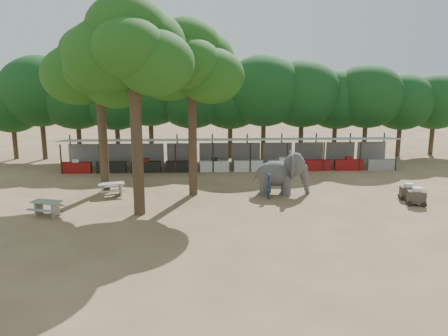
{
  "coord_description": "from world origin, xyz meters",
  "views": [
    {
      "loc": [
        -2.31,
        -22.19,
        7.89
      ],
      "look_at": [
        -1.0,
        5.0,
        2.0
      ],
      "focal_mm": 35.0,
      "sensor_mm": 36.0,
      "label": 1
    }
  ],
  "objects_px": {
    "elephant": "(282,173)",
    "cart_front": "(417,196)",
    "yard_tree_center": "(131,49)",
    "cart_back": "(408,192)",
    "yard_tree_left": "(97,69)",
    "picnic_table_near": "(47,206)",
    "yard_tree_back": "(189,63)",
    "handler": "(269,186)",
    "picnic_table_far": "(111,188)"
  },
  "relations": [
    {
      "from": "handler",
      "to": "picnic_table_far",
      "type": "distance_m",
      "value": 10.37
    },
    {
      "from": "yard_tree_back",
      "to": "cart_front",
      "type": "height_order",
      "value": "yard_tree_back"
    },
    {
      "from": "yard_tree_back",
      "to": "cart_front",
      "type": "distance_m",
      "value": 16.31
    },
    {
      "from": "cart_front",
      "to": "cart_back",
      "type": "bearing_deg",
      "value": 103.75
    },
    {
      "from": "elephant",
      "to": "cart_back",
      "type": "relative_size",
      "value": 3.12
    },
    {
      "from": "yard_tree_left",
      "to": "cart_back",
      "type": "xyz_separation_m",
      "value": [
        19.9,
        -3.05,
        -7.68
      ]
    },
    {
      "from": "yard_tree_left",
      "to": "picnic_table_near",
      "type": "relative_size",
      "value": 5.5
    },
    {
      "from": "yard_tree_left",
      "to": "cart_back",
      "type": "relative_size",
      "value": 9.25
    },
    {
      "from": "yard_tree_center",
      "to": "elephant",
      "type": "bearing_deg",
      "value": 22.48
    },
    {
      "from": "yard_tree_left",
      "to": "cart_front",
      "type": "relative_size",
      "value": 8.41
    },
    {
      "from": "yard_tree_center",
      "to": "cart_back",
      "type": "xyz_separation_m",
      "value": [
        16.9,
        1.95,
        -8.68
      ]
    },
    {
      "from": "yard_tree_left",
      "to": "cart_back",
      "type": "height_order",
      "value": "yard_tree_left"
    },
    {
      "from": "handler",
      "to": "cart_front",
      "type": "xyz_separation_m",
      "value": [
        8.8,
        -1.86,
        -0.28
      ]
    },
    {
      "from": "yard_tree_left",
      "to": "picnic_table_far",
      "type": "relative_size",
      "value": 5.38
    },
    {
      "from": "picnic_table_near",
      "to": "picnic_table_far",
      "type": "xyz_separation_m",
      "value": [
        2.85,
        3.92,
        0.01
      ]
    },
    {
      "from": "handler",
      "to": "elephant",
      "type": "bearing_deg",
      "value": -28.2
    },
    {
      "from": "elephant",
      "to": "cart_back",
      "type": "bearing_deg",
      "value": -6.98
    },
    {
      "from": "cart_back",
      "to": "yard_tree_back",
      "type": "bearing_deg",
      "value": -178.86
    },
    {
      "from": "yard_tree_back",
      "to": "handler",
      "type": "distance_m",
      "value": 9.32
    },
    {
      "from": "yard_tree_back",
      "to": "picnic_table_far",
      "type": "height_order",
      "value": "yard_tree_back"
    },
    {
      "from": "yard_tree_left",
      "to": "picnic_table_near",
      "type": "distance_m",
      "value": 9.47
    },
    {
      "from": "cart_front",
      "to": "yard_tree_center",
      "type": "bearing_deg",
      "value": -160.6
    },
    {
      "from": "elephant",
      "to": "cart_back",
      "type": "distance_m",
      "value": 8.09
    },
    {
      "from": "picnic_table_near",
      "to": "picnic_table_far",
      "type": "bearing_deg",
      "value": 71.13
    },
    {
      "from": "yard_tree_back",
      "to": "handler",
      "type": "bearing_deg",
      "value": -15.95
    },
    {
      "from": "cart_front",
      "to": "cart_back",
      "type": "distance_m",
      "value": 1.24
    },
    {
      "from": "handler",
      "to": "cart_front",
      "type": "bearing_deg",
      "value": -89.28
    },
    {
      "from": "picnic_table_near",
      "to": "picnic_table_far",
      "type": "relative_size",
      "value": 0.98
    },
    {
      "from": "elephant",
      "to": "cart_front",
      "type": "distance_m",
      "value": 8.39
    },
    {
      "from": "elephant",
      "to": "handler",
      "type": "bearing_deg",
      "value": -124.9
    },
    {
      "from": "yard_tree_back",
      "to": "elephant",
      "type": "distance_m",
      "value": 9.37
    },
    {
      "from": "yard_tree_left",
      "to": "yard_tree_center",
      "type": "height_order",
      "value": "yard_tree_center"
    },
    {
      "from": "yard_tree_center",
      "to": "cart_back",
      "type": "distance_m",
      "value": 19.1
    },
    {
      "from": "yard_tree_back",
      "to": "picnic_table_near",
      "type": "height_order",
      "value": "yard_tree_back"
    },
    {
      "from": "handler",
      "to": "cart_front",
      "type": "relative_size",
      "value": 1.26
    },
    {
      "from": "picnic_table_far",
      "to": "cart_front",
      "type": "height_order",
      "value": "cart_front"
    },
    {
      "from": "cart_front",
      "to": "cart_back",
      "type": "relative_size",
      "value": 1.1
    },
    {
      "from": "yard_tree_left",
      "to": "yard_tree_center",
      "type": "distance_m",
      "value": 5.92
    },
    {
      "from": "picnic_table_near",
      "to": "cart_back",
      "type": "height_order",
      "value": "cart_back"
    },
    {
      "from": "yard_tree_back",
      "to": "elephant",
      "type": "xyz_separation_m",
      "value": [
        6.06,
        -0.25,
        -7.14
      ]
    },
    {
      "from": "elephant",
      "to": "cart_front",
      "type": "xyz_separation_m",
      "value": [
        7.77,
        -3.04,
        -0.85
      ]
    },
    {
      "from": "yard_tree_left",
      "to": "handler",
      "type": "relative_size",
      "value": 6.65
    },
    {
      "from": "elephant",
      "to": "picnic_table_near",
      "type": "distance_m",
      "value": 14.72
    },
    {
      "from": "picnic_table_near",
      "to": "yard_tree_left",
      "type": "bearing_deg",
      "value": 84.78
    },
    {
      "from": "yard_tree_back",
      "to": "cart_back",
      "type": "distance_m",
      "value": 16.18
    },
    {
      "from": "yard_tree_left",
      "to": "cart_front",
      "type": "distance_m",
      "value": 21.68
    },
    {
      "from": "picnic_table_far",
      "to": "picnic_table_near",
      "type": "bearing_deg",
      "value": -143.27
    },
    {
      "from": "yard_tree_center",
      "to": "cart_back",
      "type": "bearing_deg",
      "value": 6.57
    },
    {
      "from": "yard_tree_center",
      "to": "yard_tree_back",
      "type": "bearing_deg",
      "value": 53.14
    },
    {
      "from": "picnic_table_far",
      "to": "cart_back",
      "type": "height_order",
      "value": "cart_back"
    }
  ]
}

